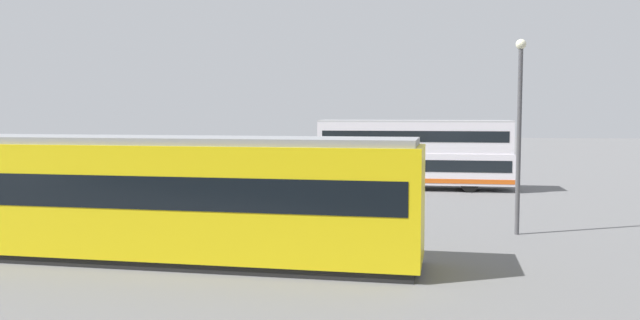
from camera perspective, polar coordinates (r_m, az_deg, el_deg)
The scene contains 8 objects.
ground_plane at distance 33.20m, azimuth 3.06°, elevation -3.20°, with size 160.00×160.00×0.00m, color slate.
double_decker_bus at distance 36.47m, azimuth 8.29°, elevation 0.53°, with size 10.92×2.65×3.86m.
tram_yellow at distance 19.37m, azimuth -14.94°, elevation -3.12°, with size 15.87×3.31×3.60m.
pedestrian_near_railing at distance 27.83m, azimuth -8.26°, elevation -2.61°, with size 0.36×0.36×1.73m.
pedestrian_crossing at distance 25.81m, azimuth 0.54°, elevation -3.22°, with size 0.45×0.45×1.65m.
pedestrian_railing at distance 27.20m, azimuth -2.91°, elevation -3.26°, with size 9.77×1.27×1.08m.
info_sign at distance 29.23m, azimuth -11.56°, elevation -0.82°, with size 1.10×0.33×2.53m.
street_lamp at distance 23.51m, azimuth 17.22°, elevation 3.30°, with size 0.36×0.36×6.82m.
Camera 1 is at (-3.34, 32.75, 4.30)m, focal length 36.16 mm.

